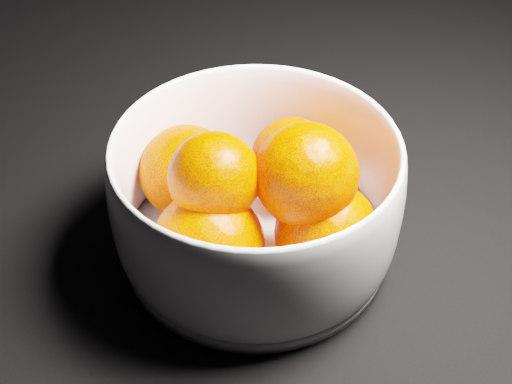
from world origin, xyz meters
TOP-DOWN VIEW (x-y plane):
  - ground at (0.00, 0.00)m, footprint 3.00×3.00m
  - bowl at (-0.04, -0.25)m, footprint 0.22×0.22m
  - orange_pile at (-0.05, -0.26)m, footprint 0.18×0.19m

SIDE VIEW (x-z plane):
  - ground at x=0.00m, z-range 0.00..0.00m
  - bowl at x=-0.04m, z-range 0.00..0.11m
  - orange_pile at x=-0.05m, z-range 0.00..0.12m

